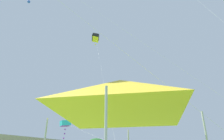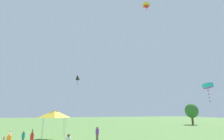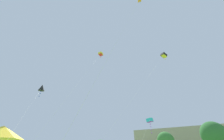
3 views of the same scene
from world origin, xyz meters
TOP-DOWN VIEW (x-y plane):
  - tree_near_right at (-24.62, 44.94)m, footprint 4.17×3.75m
  - festival_tent at (-8.00, 4.46)m, footprint 3.27×3.27m
  - person_purple_shirt at (-3.95, 9.91)m, footprint 0.44×0.44m
  - person_teal_shirt at (-4.43, 1.05)m, footprint 0.36×0.36m
  - person_red_shirt at (-2.80, 2.13)m, footprint 0.38×0.38m
  - kite_cyan_box_1 at (-0.21, 25.81)m, footprint 3.07×20.56m
  - kite_yellow_box_2 at (-11.32, 22.77)m, footprint 12.17×22.53m
  - kite_black_diamond_4 at (-10.28, 7.83)m, footprint 8.65×6.66m

SIDE VIEW (x-z plane):
  - person_teal_shirt at x=-4.43m, z-range 0.06..1.58m
  - person_red_shirt at x=-2.80m, z-range -0.03..1.83m
  - person_purple_shirt at x=-3.95m, z-range 0.07..1.92m
  - festival_tent at x=-8.00m, z-range 1.47..5.43m
  - tree_near_right at x=-24.62m, z-range 0.92..7.21m
  - kite_cyan_box_1 at x=-0.21m, z-range 3.51..11.49m
  - kite_black_diamond_4 at x=-10.28m, z-range 4.51..14.56m
  - kite_yellow_box_2 at x=-11.32m, z-range 13.55..41.58m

